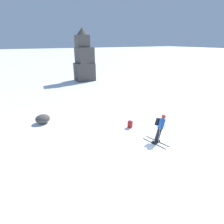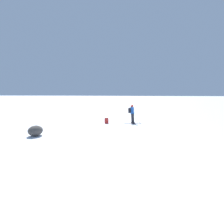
{
  "view_description": "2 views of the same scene",
  "coord_description": "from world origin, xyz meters",
  "px_view_note": "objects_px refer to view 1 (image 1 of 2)",
  "views": [
    {
      "loc": [
        -5.85,
        -6.75,
        5.66
      ],
      "look_at": [
        -0.12,
        4.17,
        0.63
      ],
      "focal_mm": 28.0,
      "sensor_mm": 36.0,
      "label": 1
    },
    {
      "loc": [
        -15.02,
        -0.78,
        2.76
      ],
      "look_at": [
        1.37,
        2.05,
        0.95
      ],
      "focal_mm": 28.0,
      "sensor_mm": 36.0,
      "label": 2
    }
  ],
  "objects_px": {
    "rock_pillar": "(84,59)",
    "exposed_boulder_1": "(43,119)",
    "spare_backpack": "(130,124)",
    "skier": "(160,127)"
  },
  "relations": [
    {
      "from": "spare_backpack",
      "to": "rock_pillar",
      "type": "bearing_deg",
      "value": -44.73
    },
    {
      "from": "rock_pillar",
      "to": "spare_backpack",
      "type": "height_order",
      "value": "rock_pillar"
    },
    {
      "from": "exposed_boulder_1",
      "to": "skier",
      "type": "bearing_deg",
      "value": -44.91
    },
    {
      "from": "rock_pillar",
      "to": "exposed_boulder_1",
      "type": "height_order",
      "value": "rock_pillar"
    },
    {
      "from": "skier",
      "to": "spare_backpack",
      "type": "bearing_deg",
      "value": 89.82
    },
    {
      "from": "rock_pillar",
      "to": "spare_backpack",
      "type": "bearing_deg",
      "value": -98.86
    },
    {
      "from": "spare_backpack",
      "to": "exposed_boulder_1",
      "type": "distance_m",
      "value": 6.43
    },
    {
      "from": "rock_pillar",
      "to": "exposed_boulder_1",
      "type": "distance_m",
      "value": 15.44
    },
    {
      "from": "skier",
      "to": "exposed_boulder_1",
      "type": "xyz_separation_m",
      "value": [
        -5.91,
        5.89,
        -0.6
      ]
    },
    {
      "from": "rock_pillar",
      "to": "exposed_boulder_1",
      "type": "bearing_deg",
      "value": -121.33
    }
  ]
}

